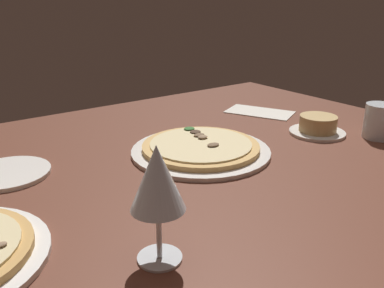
{
  "coord_description": "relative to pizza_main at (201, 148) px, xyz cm",
  "views": [
    {
      "loc": [
        50.25,
        71.73,
        39.95
      ],
      "look_at": [
        -2.81,
        -0.25,
        7.0
      ],
      "focal_mm": 37.94,
      "sensor_mm": 36.0,
      "label": 1
    }
  ],
  "objects": [
    {
      "name": "dining_table",
      "position": [
        5.64,
        0.54,
        -3.17
      ],
      "size": [
        150.0,
        110.0,
        4.0
      ],
      "primitive_type": "cube",
      "color": "brown",
      "rests_on": "ground"
    },
    {
      "name": "pizza_main",
      "position": [
        0.0,
        0.0,
        0.0
      ],
      "size": [
        33.5,
        33.5,
        3.32
      ],
      "color": "silver",
      "rests_on": "dining_table"
    },
    {
      "name": "ramekin_on_saucer",
      "position": [
        -34.57,
        7.58,
        1.03
      ],
      "size": [
        15.11,
        15.11,
        5.11
      ],
      "color": "silver",
      "rests_on": "dining_table"
    },
    {
      "name": "wine_glass_far",
      "position": [
        30.36,
        29.76,
        11.18
      ],
      "size": [
        7.78,
        7.78,
        17.66
      ],
      "color": "silver",
      "rests_on": "dining_table"
    },
    {
      "name": "water_glass",
      "position": [
        -44.89,
        19.11,
        2.85
      ],
      "size": [
        7.83,
        7.83,
        9.18
      ],
      "color": "silver",
      "rests_on": "dining_table"
    },
    {
      "name": "side_plate",
      "position": [
        40.82,
        -14.07,
        -0.72
      ],
      "size": [
        17.59,
        17.59,
        0.9
      ],
      "primitive_type": "cylinder",
      "color": "silver",
      "rests_on": "dining_table"
    },
    {
      "name": "paper_menu",
      "position": [
        -37.26,
        -17.02,
        -1.02
      ],
      "size": [
        19.44,
        23.77,
        0.3
      ],
      "primitive_type": "cube",
      "rotation": [
        0.0,
        0.0,
        0.45
      ],
      "color": "silver",
      "rests_on": "dining_table"
    }
  ]
}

